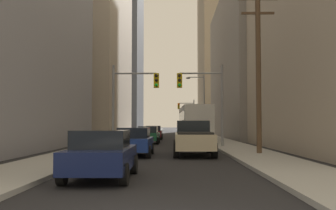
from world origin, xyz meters
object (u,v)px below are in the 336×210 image
sedan_green (148,135)px  sedan_maroon (154,133)px  sedan_navy (102,154)px  traffic_signal_near_left (133,92)px  sedan_blue (134,142)px  traffic_signal_near_right (203,92)px  city_bus (194,122)px  pickup_truck_beige (193,138)px  traffic_signal_far_right (187,111)px

sedan_green → sedan_maroon: 9.45m
sedan_navy → traffic_signal_near_left: bearing=92.6°
sedan_green → sedan_navy: bearing=-89.9°
sedan_blue → sedan_green: bearing=90.5°
sedan_blue → traffic_signal_near_left: size_ratio=0.70×
traffic_signal_near_right → city_bus: bearing=90.5°
city_bus → pickup_truck_beige: size_ratio=2.14×
traffic_signal_near_left → traffic_signal_far_right: size_ratio=1.00×
traffic_signal_near_right → sedan_maroon: bearing=105.6°
sedan_navy → sedan_blue: bearing=89.3°
pickup_truck_beige → traffic_signal_near_left: traffic_signal_near_left is taller
pickup_truck_beige → traffic_signal_near_right: size_ratio=0.90×
sedan_blue → traffic_signal_far_right: (4.38, 48.59, 3.23)m
sedan_maroon → traffic_signal_near_right: bearing=-74.4°
traffic_signal_near_left → sedan_navy: bearing=-87.4°
sedan_maroon → traffic_signal_near_right: 16.48m
pickup_truck_beige → traffic_signal_far_right: 48.14m
traffic_signal_near_left → traffic_signal_near_right: size_ratio=1.00×
pickup_truck_beige → traffic_signal_near_right: (1.00, 6.83, 3.09)m
traffic_signal_near_left → pickup_truck_beige: bearing=-59.3°
city_bus → sedan_maroon: city_bus is taller
sedan_maroon → traffic_signal_near_left: 15.91m
sedan_maroon → pickup_truck_beige: bearing=-81.5°
city_bus → sedan_blue: (-4.12, -17.79, -1.16)m
sedan_navy → sedan_maroon: (-0.04, 31.91, 0.00)m
traffic_signal_near_left → traffic_signal_far_right: (5.23, 41.20, -0.02)m
pickup_truck_beige → sedan_maroon: 22.64m
sedan_blue → traffic_signal_near_left: traffic_signal_near_left is taller
pickup_truck_beige → sedan_blue: size_ratio=1.28×
sedan_navy → sedan_green: 22.47m
city_bus → pickup_truck_beige: 17.29m
pickup_truck_beige → traffic_signal_near_right: traffic_signal_near_right is taller
city_bus → traffic_signal_near_left: (-4.96, -10.40, 2.10)m
city_bus → traffic_signal_near_right: traffic_signal_near_right is taller
sedan_maroon → traffic_signal_far_right: (4.53, 25.64, 3.23)m
sedan_blue → traffic_signal_far_right: size_ratio=0.70×
sedan_navy → traffic_signal_far_right: traffic_signal_far_right is taller
traffic_signal_far_right → sedan_maroon: bearing=-100.0°
city_bus → sedan_blue: bearing=-103.0°
traffic_signal_near_left → sedan_green: bearing=83.3°
city_bus → sedan_blue: city_bus is taller
sedan_maroon → traffic_signal_far_right: size_ratio=0.70×
traffic_signal_near_right → traffic_signal_far_right: bearing=89.7°
sedan_green → sedan_blue: bearing=-89.5°
sedan_navy → traffic_signal_far_right: size_ratio=0.70×
traffic_signal_near_left → traffic_signal_near_right: same height
pickup_truck_beige → traffic_signal_near_left: (-4.05, 6.83, 3.09)m
city_bus → sedan_navy: bearing=-99.0°
pickup_truck_beige → traffic_signal_far_right: bearing=88.6°
sedan_green → traffic_signal_near_left: 6.96m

